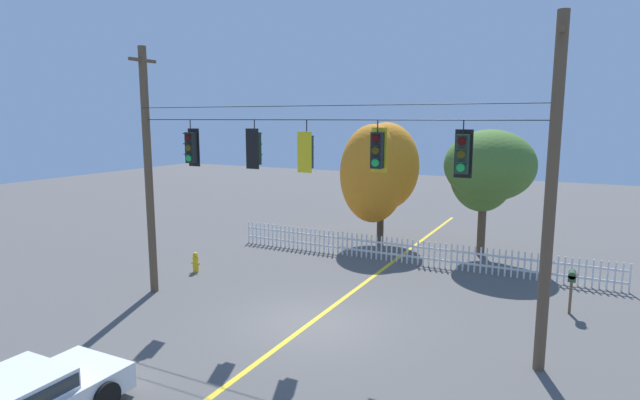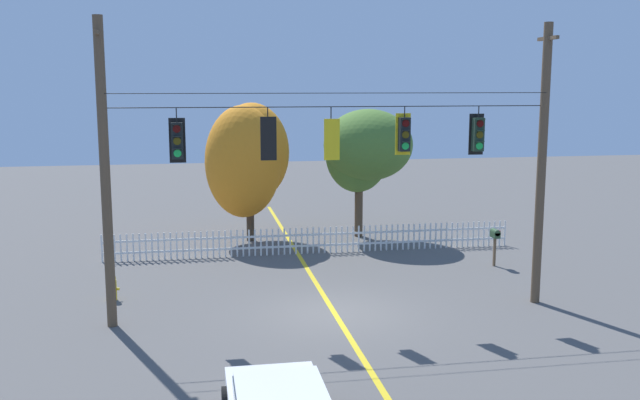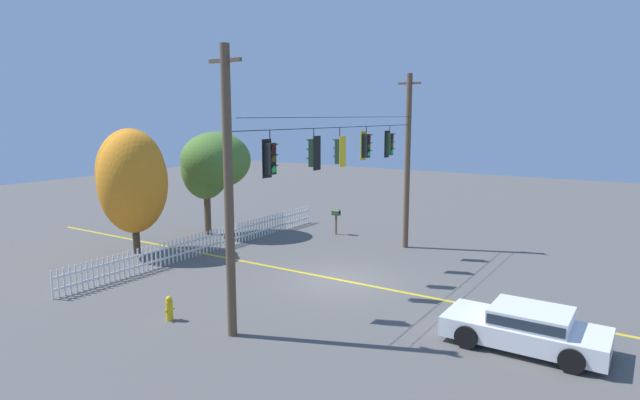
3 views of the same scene
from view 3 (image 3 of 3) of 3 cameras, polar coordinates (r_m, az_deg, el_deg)
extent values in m
plane|color=#565451|center=(20.61, 2.22, -8.62)|extent=(80.00, 80.00, 0.00)
cube|color=gold|center=(20.61, 2.22, -8.61)|extent=(0.16, 36.00, 0.01)
cylinder|color=brown|center=(14.86, -9.81, 0.49)|extent=(0.26, 0.26, 8.18)
cylinder|color=brown|center=(25.19, 9.41, 4.01)|extent=(0.26, 0.26, 8.18)
cube|color=brown|center=(14.77, -10.20, 14.59)|extent=(0.10, 1.10, 0.10)
cube|color=brown|center=(25.13, 9.63, 12.30)|extent=(0.10, 1.10, 0.10)
cylinder|color=black|center=(19.64, 2.32, 7.84)|extent=(12.04, 0.02, 0.02)
cylinder|color=black|center=(19.51, 2.97, 8.91)|extent=(12.04, 0.02, 0.02)
cylinder|color=black|center=(16.13, -5.43, 6.83)|extent=(0.03, 0.03, 0.39)
cube|color=black|center=(16.25, -5.75, 4.47)|extent=(0.43, 0.02, 1.19)
cube|color=black|center=(16.17, -5.39, 4.45)|extent=(0.30, 0.24, 0.96)
cylinder|color=#410706|center=(16.07, -5.03, 5.56)|extent=(0.20, 0.03, 0.20)
cube|color=black|center=(16.03, -4.91, 5.97)|extent=(0.22, 0.12, 0.06)
cylinder|color=#463B09|center=(16.09, -5.01, 4.43)|extent=(0.20, 0.03, 0.20)
cube|color=black|center=(16.05, -4.89, 4.83)|extent=(0.22, 0.12, 0.06)
cylinder|color=green|center=(16.12, -5.00, 3.30)|extent=(0.20, 0.03, 0.20)
cube|color=black|center=(16.08, -4.88, 3.70)|extent=(0.22, 0.12, 0.06)
cylinder|color=black|center=(18.08, -0.68, 7.16)|extent=(0.03, 0.03, 0.36)
cube|color=black|center=(18.04, -0.33, 5.08)|extent=(0.43, 0.02, 1.17)
cube|color=black|center=(18.11, -0.68, 5.10)|extent=(0.30, 0.24, 0.94)
cylinder|color=#410706|center=(18.17, -1.04, 6.10)|extent=(0.20, 0.03, 0.20)
cube|color=black|center=(18.19, -1.16, 6.46)|extent=(0.22, 0.12, 0.06)
cylinder|color=#463B09|center=(18.19, -1.03, 5.11)|extent=(0.20, 0.03, 0.20)
cube|color=black|center=(18.20, -1.15, 5.48)|extent=(0.22, 0.12, 0.06)
cylinder|color=green|center=(18.21, -1.03, 4.13)|extent=(0.20, 0.03, 0.20)
cube|color=black|center=(18.23, -1.15, 4.49)|extent=(0.22, 0.12, 0.06)
cylinder|color=black|center=(19.54, 2.14, 7.20)|extent=(0.03, 0.03, 0.43)
cube|color=yellow|center=(19.51, 2.46, 5.24)|extent=(0.43, 0.02, 1.12)
cube|color=#1E3323|center=(19.57, 2.13, 5.25)|extent=(0.30, 0.24, 0.91)
cylinder|color=#410706|center=(19.62, 1.79, 6.15)|extent=(0.20, 0.03, 0.20)
cube|color=#1E3323|center=(19.64, 1.68, 6.49)|extent=(0.22, 0.12, 0.06)
cylinder|color=#463B09|center=(19.64, 1.79, 5.27)|extent=(0.20, 0.03, 0.20)
cube|color=#1E3323|center=(19.66, 1.68, 5.61)|extent=(0.22, 0.12, 0.06)
cylinder|color=green|center=(19.67, 1.78, 4.39)|extent=(0.20, 0.03, 0.20)
cube|color=#1E3323|center=(19.68, 1.67, 4.73)|extent=(0.22, 0.12, 0.06)
cylinder|color=black|center=(21.35, 5.01, 7.50)|extent=(0.03, 0.03, 0.31)
cube|color=yellow|center=(21.44, 4.68, 5.85)|extent=(0.43, 0.02, 1.16)
cube|color=black|center=(21.38, 4.99, 5.83)|extent=(0.30, 0.24, 0.94)
cylinder|color=#410706|center=(21.30, 5.33, 6.66)|extent=(0.20, 0.03, 0.20)
cube|color=black|center=(21.27, 5.44, 6.96)|extent=(0.22, 0.12, 0.06)
cylinder|color=#463B09|center=(21.31, 5.31, 5.82)|extent=(0.20, 0.03, 0.20)
cube|color=black|center=(21.29, 5.43, 6.12)|extent=(0.22, 0.12, 0.06)
cylinder|color=green|center=(21.33, 5.30, 4.98)|extent=(0.20, 0.03, 0.20)
cube|color=black|center=(21.30, 5.41, 5.28)|extent=(0.22, 0.12, 0.06)
cylinder|color=black|center=(23.29, 7.53, 7.56)|extent=(0.03, 0.03, 0.33)
cube|color=black|center=(23.37, 7.21, 6.00)|extent=(0.43, 0.02, 1.17)
cube|color=#1E3323|center=(23.31, 7.50, 5.99)|extent=(0.30, 0.24, 0.94)
cylinder|color=#410706|center=(23.24, 7.82, 6.75)|extent=(0.20, 0.03, 0.20)
cube|color=#1E3323|center=(23.22, 7.93, 7.03)|extent=(0.22, 0.12, 0.06)
cylinder|color=#463B09|center=(23.26, 7.80, 5.98)|extent=(0.20, 0.03, 0.20)
cube|color=#1E3323|center=(23.23, 7.91, 6.25)|extent=(0.22, 0.12, 0.06)
cylinder|color=green|center=(23.27, 7.79, 5.20)|extent=(0.20, 0.03, 0.20)
cube|color=#1E3323|center=(23.25, 7.89, 5.48)|extent=(0.22, 0.12, 0.06)
cube|color=white|center=(20.57, -26.93, -8.19)|extent=(0.06, 0.04, 1.02)
cube|color=white|center=(20.68, -26.39, -8.06)|extent=(0.06, 0.04, 1.02)
cube|color=white|center=(20.79, -25.86, -7.93)|extent=(0.06, 0.04, 1.02)
cube|color=white|center=(20.90, -25.33, -7.81)|extent=(0.06, 0.04, 1.02)
cube|color=white|center=(21.01, -24.81, -7.69)|extent=(0.06, 0.04, 1.02)
cube|color=white|center=(21.12, -24.29, -7.56)|extent=(0.06, 0.04, 1.02)
cube|color=white|center=(21.24, -23.78, -7.44)|extent=(0.06, 0.04, 1.02)
cube|color=white|center=(21.35, -23.28, -7.32)|extent=(0.06, 0.04, 1.02)
cube|color=white|center=(21.47, -22.78, -7.20)|extent=(0.06, 0.04, 1.02)
cube|color=white|center=(21.59, -22.29, -7.08)|extent=(0.06, 0.04, 1.02)
cube|color=white|center=(21.71, -21.81, -6.96)|extent=(0.06, 0.04, 1.02)
cube|color=white|center=(21.84, -21.33, -6.84)|extent=(0.06, 0.04, 1.02)
cube|color=white|center=(21.96, -20.85, -6.72)|extent=(0.06, 0.04, 1.02)
cube|color=white|center=(22.09, -20.38, -6.60)|extent=(0.06, 0.04, 1.02)
cube|color=white|center=(22.22, -19.92, -6.49)|extent=(0.06, 0.04, 1.02)
cube|color=white|center=(22.35, -19.46, -6.37)|extent=(0.06, 0.04, 1.02)
cube|color=white|center=(22.48, -19.01, -6.26)|extent=(0.06, 0.04, 1.02)
cube|color=white|center=(22.61, -18.56, -6.15)|extent=(0.06, 0.04, 1.02)
cube|color=white|center=(22.74, -18.12, -6.03)|extent=(0.06, 0.04, 1.02)
cube|color=white|center=(22.88, -17.68, -5.92)|extent=(0.06, 0.04, 1.02)
cube|color=white|center=(23.02, -17.25, -5.81)|extent=(0.06, 0.04, 1.02)
cube|color=white|center=(23.16, -16.83, -5.70)|extent=(0.06, 0.04, 1.02)
cube|color=white|center=(23.29, -16.41, -5.60)|extent=(0.06, 0.04, 1.02)
cube|color=white|center=(23.44, -15.99, -5.49)|extent=(0.06, 0.04, 1.02)
cube|color=white|center=(23.58, -15.58, -5.38)|extent=(0.06, 0.04, 1.02)
cube|color=white|center=(23.72, -15.18, -5.28)|extent=(0.06, 0.04, 1.02)
cube|color=white|center=(23.87, -14.78, -5.17)|extent=(0.06, 0.04, 1.02)
cube|color=white|center=(24.01, -14.38, -5.07)|extent=(0.06, 0.04, 1.02)
cube|color=white|center=(24.16, -13.99, -4.97)|extent=(0.06, 0.04, 1.02)
cube|color=white|center=(24.31, -13.61, -4.87)|extent=(0.06, 0.04, 1.02)
cube|color=white|center=(24.46, -13.23, -4.77)|extent=(0.06, 0.04, 1.02)
cube|color=white|center=(24.61, -12.85, -4.67)|extent=(0.06, 0.04, 1.02)
cube|color=white|center=(24.76, -12.48, -4.57)|extent=(0.06, 0.04, 1.02)
cube|color=white|center=(24.91, -12.12, -4.47)|extent=(0.06, 0.04, 1.02)
cube|color=white|center=(25.06, -11.76, -4.38)|extent=(0.06, 0.04, 1.02)
cube|color=white|center=(25.22, -11.40, -4.28)|extent=(0.06, 0.04, 1.02)
cube|color=white|center=(25.38, -11.05, -4.19)|extent=(0.06, 0.04, 1.02)
cube|color=white|center=(25.53, -10.70, -4.09)|extent=(0.06, 0.04, 1.02)
cube|color=white|center=(25.69, -10.35, -4.00)|extent=(0.06, 0.04, 1.02)
cube|color=white|center=(25.85, -10.01, -3.91)|extent=(0.06, 0.04, 1.02)
cube|color=white|center=(26.01, -9.68, -3.82)|extent=(0.06, 0.04, 1.02)
cube|color=white|center=(26.17, -9.35, -3.73)|extent=(0.06, 0.04, 1.02)
cube|color=white|center=(26.33, -9.02, -3.64)|extent=(0.06, 0.04, 1.02)
cube|color=white|center=(26.49, -8.70, -3.56)|extent=(0.06, 0.04, 1.02)
cube|color=white|center=(26.66, -8.38, -3.47)|extent=(0.06, 0.04, 1.02)
cube|color=white|center=(26.82, -8.06, -3.39)|extent=(0.06, 0.04, 1.02)
cube|color=white|center=(26.99, -7.75, -3.30)|extent=(0.06, 0.04, 1.02)
cube|color=white|center=(27.15, -7.44, -3.22)|extent=(0.06, 0.04, 1.02)
cube|color=white|center=(27.32, -7.14, -3.14)|extent=(0.06, 0.04, 1.02)
cube|color=white|center=(27.49, -6.84, -3.05)|extent=(0.06, 0.04, 1.02)
cube|color=white|center=(27.66, -6.55, -2.97)|extent=(0.06, 0.04, 1.02)
cube|color=white|center=(27.82, -6.25, -2.89)|extent=(0.06, 0.04, 1.02)
cube|color=white|center=(27.99, -5.96, -2.81)|extent=(0.06, 0.04, 1.02)
cube|color=white|center=(28.17, -5.68, -2.74)|extent=(0.06, 0.04, 1.02)
cube|color=white|center=(28.34, -5.40, -2.66)|extent=(0.06, 0.04, 1.02)
cube|color=white|center=(28.51, -5.12, -2.58)|extent=(0.06, 0.04, 1.02)
cube|color=white|center=(28.68, -4.84, -2.51)|extent=(0.06, 0.04, 1.02)
cube|color=white|center=(28.86, -4.57, -2.43)|extent=(0.06, 0.04, 1.02)
cube|color=white|center=(29.03, -4.30, -2.36)|extent=(0.06, 0.04, 1.02)
cube|color=white|center=(29.21, -4.04, -2.29)|extent=(0.06, 0.04, 1.02)
cube|color=white|center=(29.38, -3.78, -2.21)|extent=(0.06, 0.04, 1.02)
cube|color=white|center=(29.56, -3.52, -2.14)|extent=(0.06, 0.04, 1.02)
cube|color=white|center=(29.73, -3.26, -2.07)|extent=(0.06, 0.04, 1.02)
cube|color=white|center=(29.91, -3.01, -2.00)|extent=(0.06, 0.04, 1.02)
cube|color=white|center=(30.09, -2.76, -1.93)|extent=(0.06, 0.04, 1.02)
cube|color=white|center=(30.27, -2.51, -1.87)|extent=(0.06, 0.04, 1.02)
cube|color=white|center=(30.45, -2.27, -1.80)|extent=(0.06, 0.04, 1.02)
cube|color=white|center=(30.63, -2.03, -1.73)|extent=(0.06, 0.04, 1.02)
cube|color=white|center=(30.81, -1.79, -1.67)|extent=(0.06, 0.04, 1.02)
cube|color=white|center=(30.99, -1.56, -1.60)|extent=(0.06, 0.04, 1.02)
cube|color=white|center=(31.17, -1.32, -1.54)|extent=(0.06, 0.04, 1.02)
cube|color=white|center=(25.29, -11.43, -4.72)|extent=(15.67, 0.03, 0.08)
cube|color=white|center=(25.19, -11.46, -3.77)|extent=(15.67, 0.03, 0.08)
cylinder|color=#473828|center=(25.69, -19.22, -3.33)|extent=(0.32, 0.32, 1.93)
ellipsoid|color=orange|center=(24.86, -19.52, 1.83)|extent=(3.08, 2.91, 4.56)
ellipsoid|color=orange|center=(25.57, -19.70, 2.73)|extent=(3.09, 3.02, 4.07)
cylinder|color=brown|center=(28.64, -12.03, -0.93)|extent=(0.34, 0.34, 2.76)
ellipsoid|color=#4C752D|center=(28.25, -12.24, 3.49)|extent=(2.73, 2.31, 3.36)
ellipsoid|color=#4C752D|center=(28.19, -11.16, 4.23)|extent=(3.71, 3.56, 2.96)
cube|color=white|center=(15.85, 21.15, -13.10)|extent=(1.82, 4.23, 0.55)
cube|color=white|center=(15.66, 21.80, -11.53)|extent=(1.59, 2.03, 0.42)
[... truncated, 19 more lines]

